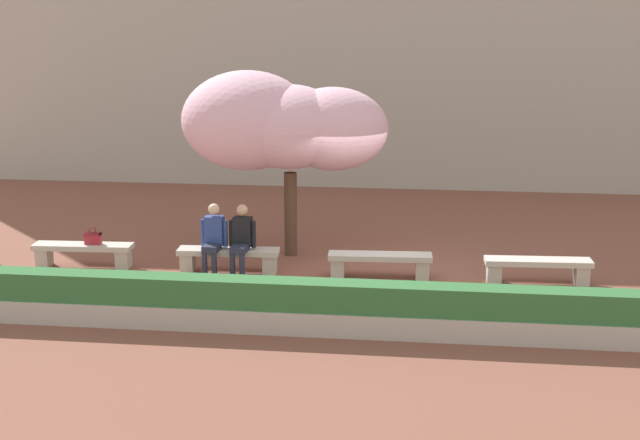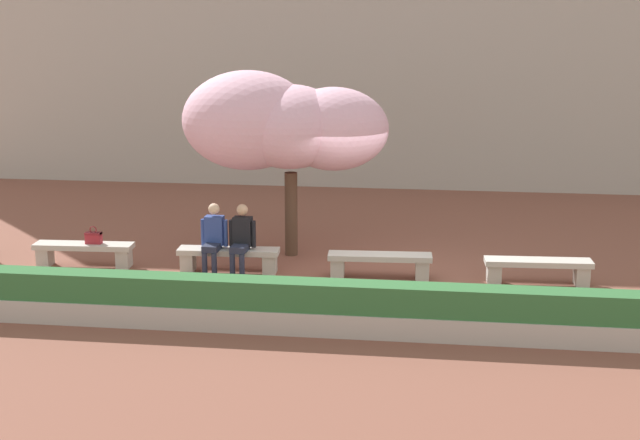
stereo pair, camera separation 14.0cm
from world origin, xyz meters
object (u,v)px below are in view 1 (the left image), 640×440
at_px(stone_bench_near_east, 538,267).
at_px(cherry_tree_main, 282,125).
at_px(stone_bench_west_end, 83,251).
at_px(person_seated_left, 213,236).
at_px(stone_bench_center, 380,261).
at_px(handbag, 93,237).
at_px(person_seated_right, 241,237).
at_px(stone_bench_near_west, 229,256).

height_order(stone_bench_near_east, cherry_tree_main, cherry_tree_main).
relative_size(stone_bench_west_end, person_seated_left, 1.47).
relative_size(stone_bench_west_end, cherry_tree_main, 0.47).
bearing_deg(person_seated_left, stone_bench_center, 1.00).
bearing_deg(person_seated_left, handbag, 178.27).
xyz_separation_m(person_seated_left, cherry_tree_main, (1.06, 1.41, 1.90)).
relative_size(person_seated_left, handbag, 3.81).
distance_m(stone_bench_center, person_seated_left, 3.10).
xyz_separation_m(stone_bench_center, handbag, (-5.42, 0.02, 0.27)).
bearing_deg(person_seated_right, stone_bench_center, 1.20).
bearing_deg(person_seated_left, person_seated_right, 0.01).
xyz_separation_m(stone_bench_near_east, handbag, (-8.22, 0.02, 0.27)).
bearing_deg(stone_bench_near_east, cherry_tree_main, 164.30).
distance_m(stone_bench_near_west, person_seated_left, 0.48).
bearing_deg(stone_bench_west_end, person_seated_left, -1.21).
height_order(stone_bench_west_end, stone_bench_near_west, same).
relative_size(stone_bench_west_end, person_seated_right, 1.47).
bearing_deg(person_seated_right, stone_bench_near_east, 0.57).
bearing_deg(stone_bench_center, stone_bench_near_west, 180.00).
xyz_separation_m(stone_bench_west_end, handbag, (0.20, 0.02, 0.27)).
bearing_deg(handbag, person_seated_right, -1.41).
relative_size(stone_bench_west_end, handbag, 5.59).
xyz_separation_m(stone_bench_near_west, person_seated_left, (-0.27, -0.05, 0.39)).
xyz_separation_m(stone_bench_near_east, cherry_tree_main, (-4.82, 1.36, 2.29)).
bearing_deg(stone_bench_west_end, cherry_tree_main, 20.63).
bearing_deg(stone_bench_near_west, stone_bench_near_east, 0.00).
xyz_separation_m(stone_bench_west_end, cherry_tree_main, (3.60, 1.36, 2.29)).
bearing_deg(stone_bench_center, person_seated_left, -179.00).
xyz_separation_m(handbag, cherry_tree_main, (3.40, 1.34, 2.02)).
height_order(stone_bench_near_west, person_seated_right, person_seated_right).
distance_m(stone_bench_west_end, person_seated_left, 2.57).
relative_size(stone_bench_near_east, handbag, 5.59).
distance_m(person_seated_left, person_seated_right, 0.53).
height_order(person_seated_left, person_seated_right, same).
bearing_deg(stone_bench_near_east, person_seated_left, -179.48).
bearing_deg(handbag, stone_bench_west_end, -175.07).
distance_m(stone_bench_center, handbag, 5.42).
relative_size(stone_bench_center, handbag, 5.59).
relative_size(stone_bench_near_west, cherry_tree_main, 0.47).
bearing_deg(cherry_tree_main, person_seated_left, -126.93).
xyz_separation_m(stone_bench_near_west, handbag, (-2.61, 0.02, 0.27)).
xyz_separation_m(stone_bench_near_east, person_seated_left, (-5.88, -0.05, 0.39)).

